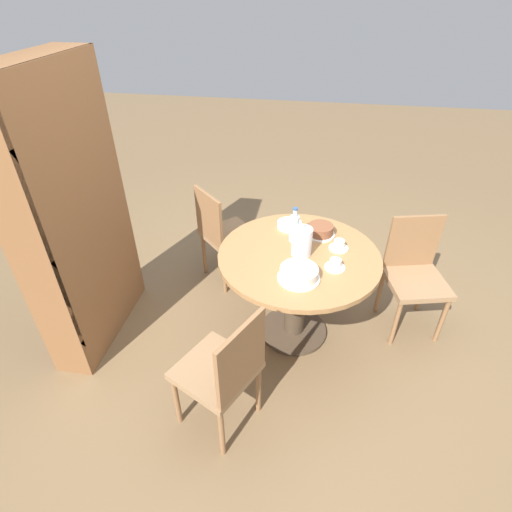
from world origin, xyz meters
The scene contains 13 objects.
ground_plane centered at (0.00, 0.00, 0.00)m, with size 14.00×14.00×0.00m, color brown.
dining_table centered at (0.00, 0.00, 0.57)m, with size 1.13×1.13×0.76m.
chair_a centered at (0.60, 0.69, 0.49)m, with size 0.59×0.59×0.91m.
chair_b centered at (-0.85, 0.35, 0.49)m, with size 0.56×0.56×0.91m.
chair_c centered at (0.28, -0.87, 0.49)m, with size 0.51×0.51×0.91m.
bookshelf centered at (-0.18, 1.49, 0.95)m, with size 0.97×0.28×1.99m.
coffee_pot centered at (0.01, -0.01, 0.87)m, with size 0.14×0.14×0.24m.
water_bottle centered at (0.17, 0.06, 0.87)m, with size 0.07×0.07×0.27m.
cake_main centered at (-0.27, -0.02, 0.80)m, with size 0.27×0.27×0.08m.
cake_second centered at (0.27, -0.13, 0.80)m, with size 0.21×0.21×0.08m.
cup_a centered at (-0.12, -0.24, 0.79)m, with size 0.14×0.14×0.07m.
cup_b centered at (0.12, -0.27, 0.79)m, with size 0.14×0.14×0.07m.
plate_stack centered at (0.35, 0.10, 0.78)m, with size 0.19×0.19×0.04m.
Camera 1 is at (-2.27, -0.08, 2.35)m, focal length 28.00 mm.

